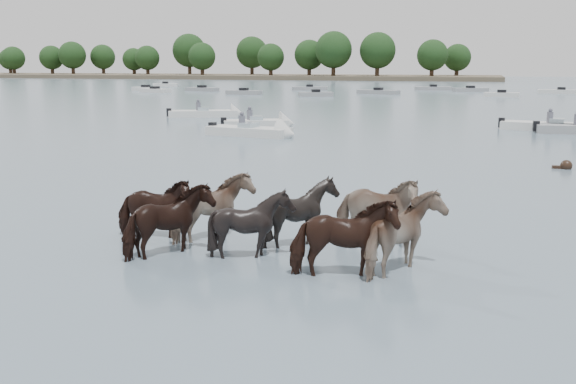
# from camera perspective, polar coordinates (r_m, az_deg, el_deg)

# --- Properties ---
(ground) EXTENTS (400.00, 400.00, 0.00)m
(ground) POSITION_cam_1_polar(r_m,az_deg,el_deg) (14.17, -5.64, -4.50)
(ground) COLOR slate
(ground) RESTS_ON ground
(shoreline) EXTENTS (160.00, 30.00, 1.00)m
(shoreline) POSITION_cam_1_polar(r_m,az_deg,el_deg) (179.17, -8.02, 10.33)
(shoreline) COLOR #4C4233
(shoreline) RESTS_ON ground
(pony_herd) EXTENTS (7.46, 3.82, 1.66)m
(pony_herd) POSITION_cam_1_polar(r_m,az_deg,el_deg) (13.13, -0.95, -2.73)
(pony_herd) COLOR black
(pony_herd) RESTS_ON ground
(swimming_pony) EXTENTS (0.72, 0.44, 0.44)m
(swimming_pony) POSITION_cam_1_polar(r_m,az_deg,el_deg) (26.03, 23.78, 2.16)
(swimming_pony) COLOR black
(swimming_pony) RESTS_ON ground
(motorboat_a) EXTENTS (4.71, 3.39, 1.92)m
(motorboat_a) POSITION_cam_1_polar(r_m,az_deg,el_deg) (39.63, -1.92, 6.21)
(motorboat_a) COLOR silver
(motorboat_a) RESTS_ON ground
(motorboat_b) EXTENTS (5.44, 2.38, 1.92)m
(motorboat_b) POSITION_cam_1_polar(r_m,az_deg,el_deg) (34.62, -2.48, 5.43)
(motorboat_b) COLOR silver
(motorboat_b) RESTS_ON ground
(motorboat_c) EXTENTS (6.95, 2.64, 1.92)m
(motorboat_c) POSITION_cam_1_polar(r_m,az_deg,el_deg) (40.81, 24.30, 5.35)
(motorboat_c) COLOR silver
(motorboat_c) RESTS_ON ground
(motorboat_f) EXTENTS (5.72, 3.70, 1.92)m
(motorboat_f) POSITION_cam_1_polar(r_m,az_deg,el_deg) (48.05, -6.74, 7.07)
(motorboat_f) COLOR silver
(motorboat_f) RESTS_ON ground
(distant_flotilla) EXTENTS (102.55, 28.58, 0.93)m
(distant_flotilla) POSITION_cam_1_polar(r_m,az_deg,el_deg) (88.08, 14.34, 8.81)
(distant_flotilla) COLOR silver
(distant_flotilla) RESTS_ON ground
(treeline) EXTENTS (145.28, 23.54, 12.34)m
(treeline) POSITION_cam_1_polar(r_m,az_deg,el_deg) (177.11, -6.72, 12.25)
(treeline) COLOR #382619
(treeline) RESTS_ON ground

